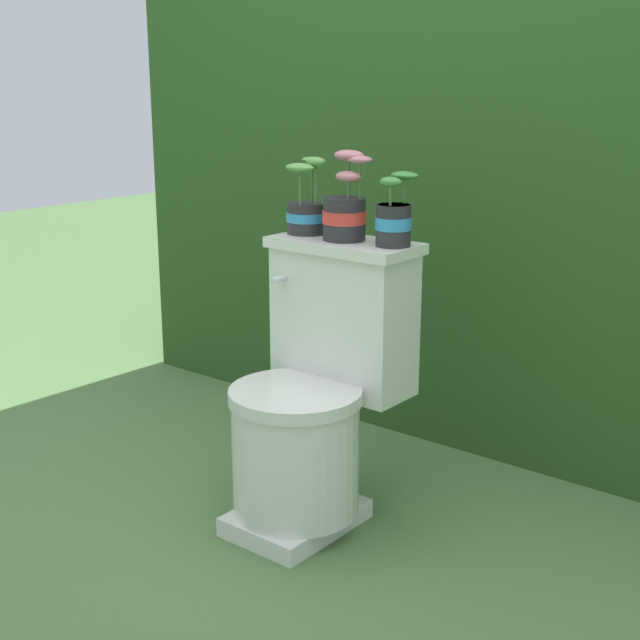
{
  "coord_description": "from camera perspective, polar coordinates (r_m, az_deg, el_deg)",
  "views": [
    {
      "loc": [
        1.51,
        -1.8,
        1.25
      ],
      "look_at": [
        0.01,
        0.06,
        0.59
      ],
      "focal_mm": 50.0,
      "sensor_mm": 36.0,
      "label": 1
    }
  ],
  "objects": [
    {
      "name": "potted_plant_left",
      "position": [
        2.61,
        -0.85,
        7.1
      ],
      "size": [
        0.14,
        0.14,
        0.23
      ],
      "color": "#262628",
      "rests_on": "toilet"
    },
    {
      "name": "ground_plane",
      "position": [
        2.66,
        -1.03,
        -12.58
      ],
      "size": [
        12.0,
        12.0,
        0.0
      ],
      "primitive_type": "plane",
      "color": "#4C703D"
    },
    {
      "name": "potted_plant_midleft",
      "position": [
        2.5,
        1.63,
        7.08
      ],
      "size": [
        0.14,
        0.12,
        0.25
      ],
      "color": "#262628",
      "rests_on": "toilet"
    },
    {
      "name": "toilet",
      "position": [
        2.53,
        -0.33,
        -5.16
      ],
      "size": [
        0.43,
        0.51,
        0.8
      ],
      "color": "silver",
      "rests_on": "ground"
    },
    {
      "name": "potted_plant_middle",
      "position": [
        2.42,
        4.76,
        6.48
      ],
      "size": [
        0.1,
        0.11,
        0.2
      ],
      "color": "#262628",
      "rests_on": "toilet"
    },
    {
      "name": "hedge_backdrop",
      "position": [
        3.22,
        10.71,
        8.34
      ],
      "size": [
        2.82,
        0.62,
        1.73
      ],
      "color": "#284C1E",
      "rests_on": "ground"
    }
  ]
}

